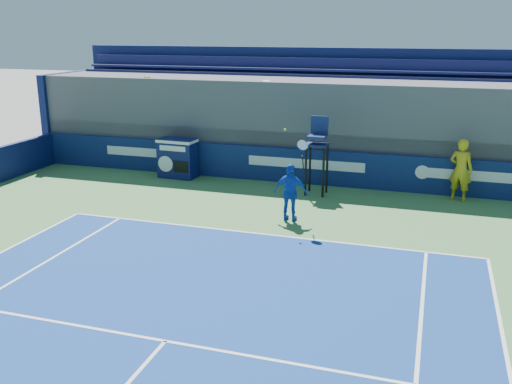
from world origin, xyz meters
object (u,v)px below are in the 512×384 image
(umpire_chair, at_px, (317,147))
(tennis_player, at_px, (291,192))
(ball_person, at_px, (461,170))
(match_clock, at_px, (178,157))

(umpire_chair, height_order, tennis_player, tennis_player)
(ball_person, distance_m, umpire_chair, 4.41)
(match_clock, bearing_deg, ball_person, 0.37)
(ball_person, distance_m, match_clock, 9.43)
(ball_person, xyz_separation_m, tennis_player, (-4.46, -3.45, -0.15))
(umpire_chair, xyz_separation_m, tennis_player, (-0.14, -2.80, -0.71))
(umpire_chair, distance_m, tennis_player, 2.90)
(umpire_chair, relative_size, tennis_player, 0.96)
(ball_person, xyz_separation_m, match_clock, (-9.43, -0.06, -0.23))
(tennis_player, bearing_deg, umpire_chair, 87.14)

